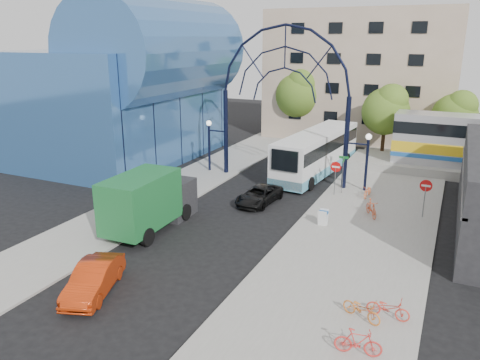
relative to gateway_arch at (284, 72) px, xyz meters
The scene contains 22 objects.
ground 16.41m from the gateway_arch, 90.00° to the right, with size 120.00×120.00×0.00m, color black.
sidewalk_east 15.37m from the gateway_arch, 51.34° to the right, with size 8.00×56.00×0.12m, color gray.
plaza_west 13.36m from the gateway_arch, 129.09° to the right, with size 5.00×50.00×0.12m, color gray.
gateway_arch is the anchor object (origin of this frame).
stop_sign 8.37m from the gateway_arch, 22.63° to the right, with size 0.80×0.07×2.50m.
do_not_enter_sign 13.43m from the gateway_arch, 19.99° to the right, with size 0.76×0.07×2.48m.
street_name_sign 8.38m from the gateway_arch, 15.07° to the right, with size 0.70×0.70×2.80m.
sandwich_board 12.52m from the gateway_arch, 55.09° to the right, with size 0.55×0.61×0.99m.
transit_hall 15.45m from the gateway_arch, behind, with size 16.50×18.00×14.50m.
apartment_block 21.12m from the gateway_arch, 84.55° to the left, with size 20.00×12.10×14.00m.
tree_north_a 13.98m from the gateway_arch, 62.83° to the left, with size 4.48×4.48×7.00m.
tree_north_b 16.72m from the gateway_arch, 103.68° to the left, with size 5.12×5.12×8.00m.
tree_north_c 18.95m from the gateway_arch, 48.96° to the left, with size 4.16×4.16×6.50m.
city_bus 7.75m from the gateway_arch, 60.83° to the left, with size 4.04×13.07×3.53m.
green_truck 14.75m from the gateway_arch, 106.82° to the right, with size 2.88×7.10×3.55m.
black_suv 9.81m from the gateway_arch, 85.66° to the right, with size 2.00×4.33×1.20m, color black.
red_sedan 21.45m from the gateway_arch, 94.87° to the right, with size 1.50×4.30×1.42m, color #B32D0B.
bike_near_a 10.79m from the gateway_arch, 11.69° to the right, with size 0.57×1.63×0.86m, color orange.
bike_near_b 12.39m from the gateway_arch, 33.32° to the right, with size 0.52×1.83×1.10m, color #D3502A.
bike_far_a 21.18m from the gateway_arch, 60.41° to the right, with size 0.61×1.76×0.93m, color orange.
bike_far_b 23.19m from the gateway_arch, 62.68° to the right, with size 0.49×1.72×1.03m, color red.
bike_far_c 21.20m from the gateway_arch, 57.20° to the right, with size 0.61×1.74×0.91m, color red.
Camera 1 is at (12.21, -20.13, 11.11)m, focal length 35.00 mm.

